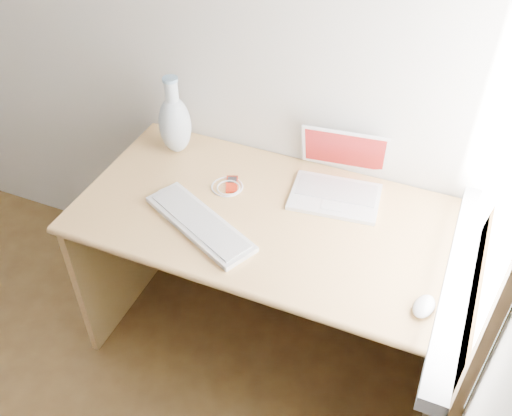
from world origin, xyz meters
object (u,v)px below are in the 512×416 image
at_px(laptop, 339,181).
at_px(external_keyboard, 200,223).
at_px(vase, 175,123).
at_px(desk, 282,244).

xyz_separation_m(laptop, external_keyboard, (-0.40, -0.37, -0.04)).
xyz_separation_m(external_keyboard, vase, (-0.29, 0.37, 0.12)).
xyz_separation_m(desk, laptop, (0.17, 0.14, 0.27)).
distance_m(desk, laptop, 0.35).
height_order(desk, laptop, laptop).
xyz_separation_m(desk, vase, (-0.52, 0.14, 0.36)).
bearing_deg(laptop, desk, -148.20).
distance_m(external_keyboard, vase, 0.49).
distance_m(desk, external_keyboard, 0.40).
relative_size(external_keyboard, vase, 1.46).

